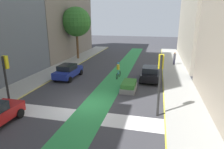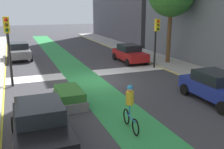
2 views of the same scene
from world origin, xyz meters
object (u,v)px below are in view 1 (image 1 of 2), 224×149
traffic_signal_near_right (160,74)px  street_tree_far (76,22)px  traffic_signal_near_left (6,72)px  cyclist_in_lane (118,70)px  median_planter (129,86)px  car_black_right_far (150,73)px  pedestrian_sidewalk_right_a (174,58)px  car_blue_left_far (68,71)px

traffic_signal_near_right → street_tree_far: size_ratio=0.53×
traffic_signal_near_left → cyclist_in_lane: 11.35m
traffic_signal_near_left → median_planter: 10.27m
street_tree_far → median_planter: bearing=-50.1°
cyclist_in_lane → median_planter: (1.74, -3.52, -0.57)m
car_black_right_far → cyclist_in_lane: size_ratio=2.26×
traffic_signal_near_left → pedestrian_sidewalk_right_a: traffic_signal_near_left is taller
car_black_right_far → cyclist_in_lane: 3.53m
traffic_signal_near_right → car_blue_left_far: traffic_signal_near_right is taller
pedestrian_sidewalk_right_a → median_planter: pedestrian_sidewalk_right_a is taller
traffic_signal_near_right → median_planter: (-2.69, 4.34, -2.62)m
traffic_signal_near_left → car_black_right_far: size_ratio=0.94×
traffic_signal_near_right → pedestrian_sidewalk_right_a: bearing=82.3°
traffic_signal_near_left → median_planter: bearing=33.9°
traffic_signal_near_left → car_black_right_far: 13.75m
traffic_signal_near_left → median_planter: traffic_signal_near_left is taller
cyclist_in_lane → traffic_signal_near_right: bearing=-60.6°
street_tree_far → traffic_signal_near_right: bearing=-52.1°
traffic_signal_near_left → car_blue_left_far: 8.20m
pedestrian_sidewalk_right_a → median_planter: bearing=-112.8°
traffic_signal_near_right → car_black_right_far: traffic_signal_near_right is taller
car_blue_left_far → street_tree_far: (-3.03, 10.02, 5.17)m
car_black_right_far → car_blue_left_far: same height
traffic_signal_near_right → car_blue_left_far: 12.20m
cyclist_in_lane → car_blue_left_far: bearing=-167.8°
pedestrian_sidewalk_right_a → street_tree_far: 15.94m
car_blue_left_far → car_black_right_far: bearing=7.8°
car_blue_left_far → median_planter: car_blue_left_far is taller
traffic_signal_near_right → car_blue_left_far: bearing=146.3°
street_tree_far → median_planter: size_ratio=3.26×
car_blue_left_far → pedestrian_sidewalk_right_a: pedestrian_sidewalk_right_a is taller
car_blue_left_far → median_planter: bearing=-17.7°
car_black_right_far → car_blue_left_far: (-9.06, -1.25, 0.00)m
traffic_signal_near_left → car_blue_left_far: bearing=82.7°
traffic_signal_near_left → car_black_right_far: traffic_signal_near_left is taller
cyclist_in_lane → street_tree_far: bearing=134.2°
traffic_signal_near_right → traffic_signal_near_left: 11.06m
traffic_signal_near_right → street_tree_far: bearing=127.9°
traffic_signal_near_left → car_black_right_far: (10.08, 9.14, -1.99)m
traffic_signal_near_right → median_planter: bearing=121.8°
car_black_right_far → median_planter: size_ratio=1.69×
car_blue_left_far → pedestrian_sidewalk_right_a: 15.15m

